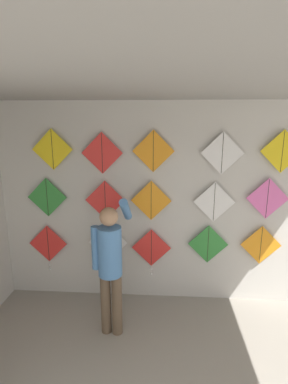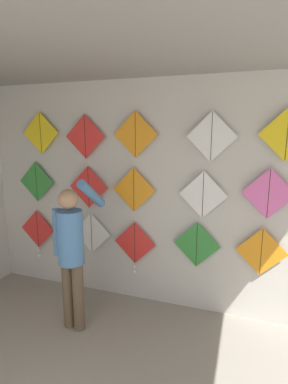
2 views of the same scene
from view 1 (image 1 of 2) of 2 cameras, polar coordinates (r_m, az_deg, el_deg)
name	(u,v)px [view 1 (image 1 of 2)]	position (r m, az deg, el deg)	size (l,w,h in m)	color
back_panel	(157,205)	(4.17, 2.58, -2.48)	(5.18, 0.06, 2.80)	beige
ceiling_slab	(153,80)	(2.12, 1.71, 20.48)	(5.18, 4.52, 0.04)	gray
shopkeeper	(110,260)	(3.60, -6.44, -12.74)	(0.43, 0.58, 1.72)	brown
kite_0	(48,245)	(4.61, -17.78, -9.64)	(0.55, 0.04, 0.69)	red
kite_1	(108,243)	(4.34, -6.89, -9.56)	(0.55, 0.01, 0.55)	white
kite_2	(151,249)	(4.31, 1.40, -10.89)	(0.55, 0.04, 0.69)	red
kite_3	(208,244)	(4.31, 12.10, -9.70)	(0.55, 0.01, 0.55)	#338C38
kite_4	(261,245)	(4.47, 21.36, -9.40)	(0.55, 0.01, 0.55)	orange
kite_5	(47,197)	(4.36, -17.97, -0.98)	(0.55, 0.01, 0.55)	#338C38
kite_6	(105,200)	(4.14, -7.41, -1.57)	(0.55, 0.01, 0.55)	red
kite_7	(151,201)	(4.06, 1.37, -1.66)	(0.55, 0.01, 0.55)	orange
kite_8	(214,202)	(4.11, 13.23, -1.89)	(0.55, 0.01, 0.55)	white
kite_9	(267,199)	(4.27, 22.46, -1.17)	(0.55, 0.01, 0.55)	pink
kite_10	(52,149)	(4.20, -17.06, 7.76)	(0.55, 0.01, 0.55)	yellow
kite_11	(102,153)	(4.02, -8.00, 7.35)	(0.55, 0.01, 0.55)	red
kite_12	(153,151)	(3.93, 1.78, 7.78)	(0.55, 0.01, 0.55)	orange
kite_13	(222,153)	(4.00, 14.70, 7.16)	(0.55, 0.01, 0.55)	white
kite_14	(282,151)	(4.20, 24.87, 7.02)	(0.55, 0.01, 0.55)	yellow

